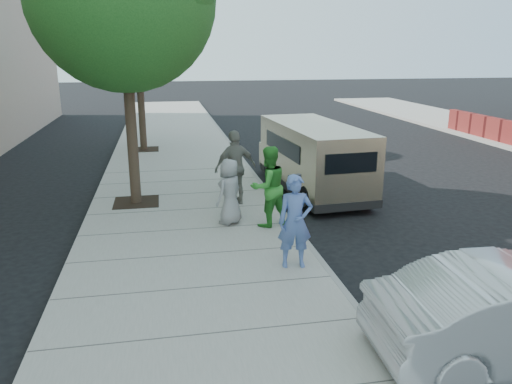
{
  "coord_description": "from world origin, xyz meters",
  "views": [
    {
      "loc": [
        -1.51,
        -10.95,
        4.14
      ],
      "look_at": [
        0.47,
        -0.49,
        1.1
      ],
      "focal_mm": 35.0,
      "sensor_mm": 36.0,
      "label": 1
    }
  ],
  "objects_px": {
    "person_green_shirt": "(268,187)",
    "person_gray_shirt": "(230,192)",
    "person_officer": "(295,222)",
    "parking_meter": "(294,192)",
    "van": "(312,156)",
    "person_striped_polo": "(235,168)",
    "tree_far": "(138,30)"
  },
  "relations": [
    {
      "from": "person_green_shirt",
      "to": "person_gray_shirt",
      "type": "bearing_deg",
      "value": -40.86
    },
    {
      "from": "person_officer",
      "to": "person_green_shirt",
      "type": "distance_m",
      "value": 2.35
    },
    {
      "from": "parking_meter",
      "to": "person_gray_shirt",
      "type": "relative_size",
      "value": 0.9
    },
    {
      "from": "van",
      "to": "person_striped_polo",
      "type": "distance_m",
      "value": 2.83
    },
    {
      "from": "person_officer",
      "to": "person_striped_polo",
      "type": "height_order",
      "value": "person_striped_polo"
    },
    {
      "from": "person_gray_shirt",
      "to": "person_officer",
      "type": "bearing_deg",
      "value": 64.24
    },
    {
      "from": "van",
      "to": "person_officer",
      "type": "relative_size",
      "value": 3.15
    },
    {
      "from": "tree_far",
      "to": "person_officer",
      "type": "bearing_deg",
      "value": -75.96
    },
    {
      "from": "van",
      "to": "parking_meter",
      "type": "bearing_deg",
      "value": -116.54
    },
    {
      "from": "tree_far",
      "to": "person_striped_polo",
      "type": "xyz_separation_m",
      "value": [
        2.6,
        -8.24,
        -3.74
      ]
    },
    {
      "from": "person_striped_polo",
      "to": "person_gray_shirt",
      "type": "bearing_deg",
      "value": 60.22
    },
    {
      "from": "van",
      "to": "person_gray_shirt",
      "type": "relative_size",
      "value": 3.61
    },
    {
      "from": "parking_meter",
      "to": "tree_far",
      "type": "bearing_deg",
      "value": 89.39
    },
    {
      "from": "person_officer",
      "to": "person_striped_polo",
      "type": "distance_m",
      "value": 4.21
    },
    {
      "from": "person_striped_polo",
      "to": "parking_meter",
      "type": "bearing_deg",
      "value": 92.87
    },
    {
      "from": "parking_meter",
      "to": "van",
      "type": "height_order",
      "value": "van"
    },
    {
      "from": "parking_meter",
      "to": "person_gray_shirt",
      "type": "distance_m",
      "value": 1.7
    },
    {
      "from": "person_green_shirt",
      "to": "person_gray_shirt",
      "type": "height_order",
      "value": "person_green_shirt"
    },
    {
      "from": "van",
      "to": "person_green_shirt",
      "type": "bearing_deg",
      "value": -126.98
    },
    {
      "from": "person_officer",
      "to": "person_green_shirt",
      "type": "xyz_separation_m",
      "value": [
        -0.01,
        2.35,
        0.05
      ]
    },
    {
      "from": "person_officer",
      "to": "person_gray_shirt",
      "type": "relative_size",
      "value": 1.14
    },
    {
      "from": "tree_far",
      "to": "person_gray_shirt",
      "type": "height_order",
      "value": "tree_far"
    },
    {
      "from": "tree_far",
      "to": "parking_meter",
      "type": "bearing_deg",
      "value": -72.12
    },
    {
      "from": "tree_far",
      "to": "person_gray_shirt",
      "type": "distance_m",
      "value": 10.77
    },
    {
      "from": "parking_meter",
      "to": "van",
      "type": "relative_size",
      "value": 0.25
    },
    {
      "from": "person_gray_shirt",
      "to": "person_striped_polo",
      "type": "height_order",
      "value": "person_striped_polo"
    },
    {
      "from": "tree_far",
      "to": "person_striped_polo",
      "type": "height_order",
      "value": "tree_far"
    },
    {
      "from": "tree_far",
      "to": "person_gray_shirt",
      "type": "bearing_deg",
      "value": -77.14
    },
    {
      "from": "person_green_shirt",
      "to": "person_gray_shirt",
      "type": "distance_m",
      "value": 0.93
    },
    {
      "from": "parking_meter",
      "to": "person_striped_polo",
      "type": "xyz_separation_m",
      "value": [
        -0.91,
        2.62,
        -0.02
      ]
    },
    {
      "from": "tree_far",
      "to": "parking_meter",
      "type": "distance_m",
      "value": 12.0
    },
    {
      "from": "parking_meter",
      "to": "person_officer",
      "type": "xyz_separation_m",
      "value": [
        -0.4,
        -1.56,
        -0.12
      ]
    }
  ]
}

